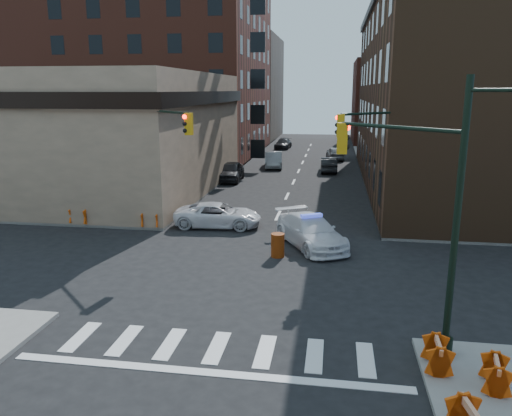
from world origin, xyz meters
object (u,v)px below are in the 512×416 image
(pedestrian_b, at_px, (125,209))
(pedestrian_a, at_px, (139,208))
(parked_car_wnear, at_px, (231,171))
(parked_car_enear, at_px, (329,165))
(barricade_nw_a, at_px, (151,220))
(pickup, at_px, (218,215))
(barricade_se_a, at_px, (496,374))
(barrel_road, at_px, (278,245))
(parked_car_wfar, at_px, (274,160))
(barrel_bank, at_px, (207,213))
(police_car, at_px, (311,231))

(pedestrian_b, bearing_deg, pedestrian_a, 68.82)
(parked_car_wnear, xyz_separation_m, parked_car_enear, (8.40, 6.09, -0.12))
(pedestrian_b, bearing_deg, barricade_nw_a, -2.09)
(pickup, relative_size, barricade_se_a, 4.57)
(pickup, height_order, parked_car_enear, parked_car_enear)
(barrel_road, bearing_deg, parked_car_wnear, 107.93)
(parked_car_wfar, bearing_deg, barrel_bank, -100.68)
(barricade_se_a, bearing_deg, parked_car_wfar, 25.77)
(parked_car_wfar, bearing_deg, parked_car_wnear, -115.71)
(pedestrian_b, bearing_deg, barricade_se_a, -32.93)
(pickup, relative_size, pedestrian_a, 3.22)
(pickup, relative_size, barrel_bank, 5.51)
(pedestrian_a, xyz_separation_m, barricade_se_a, (15.67, -14.85, -0.37))
(parked_car_enear, xyz_separation_m, pedestrian_a, (-10.86, -21.03, 0.21))
(police_car, height_order, barrel_road, police_car)
(parked_car_wfar, xyz_separation_m, barrel_bank, (-1.44, -21.82, -0.34))
(parked_car_wfar, relative_size, parked_car_enear, 1.12)
(pickup, bearing_deg, pedestrian_a, 87.20)
(barrel_road, relative_size, barrel_bank, 1.25)
(pedestrian_b, distance_m, barricade_nw_a, 1.75)
(pickup, bearing_deg, barrel_road, -143.33)
(parked_car_wfar, height_order, pedestrian_b, pedestrian_b)
(pedestrian_b, bearing_deg, barrel_road, -14.78)
(pedestrian_a, distance_m, barricade_nw_a, 1.67)
(parked_car_enear, height_order, barricade_se_a, parked_car_enear)
(barrel_bank, distance_m, barricade_nw_a, 3.57)
(police_car, xyz_separation_m, barrel_bank, (-6.50, 4.14, -0.32))
(police_car, distance_m, barrel_bank, 7.72)
(pickup, distance_m, barrel_road, 6.26)
(barrel_road, height_order, barrel_bank, barrel_road)
(barrel_road, xyz_separation_m, barrel_bank, (-5.03, 6.04, -0.11))
(pedestrian_b, bearing_deg, parked_car_enear, 70.60)
(parked_car_enear, height_order, pedestrian_b, pedestrian_b)
(parked_car_enear, relative_size, barrel_road, 3.80)
(pedestrian_b, xyz_separation_m, barrel_bank, (4.27, 2.13, -0.64))
(barricade_se_a, bearing_deg, pedestrian_b, 59.46)
(barricade_nw_a, bearing_deg, pedestrian_a, 133.46)
(pedestrian_a, height_order, barricade_se_a, pedestrian_a)
(parked_car_wfar, xyz_separation_m, barricade_nw_a, (-4.06, -24.24, -0.21))
(parked_car_enear, bearing_deg, parked_car_wfar, -22.78)
(police_car, xyz_separation_m, parked_car_wnear, (-7.84, 17.80, 0.05))
(parked_car_enear, distance_m, pedestrian_b, 24.64)
(parked_car_wnear, xyz_separation_m, barrel_road, (6.37, -19.69, -0.26))
(police_car, xyz_separation_m, parked_car_wfar, (-5.06, 25.96, 0.02))
(parked_car_enear, distance_m, barricade_se_a, 36.20)
(pickup, relative_size, barrel_road, 4.40)
(parked_car_enear, bearing_deg, police_car, 86.09)
(parked_car_wnear, distance_m, barrel_bank, 13.72)
(police_car, relative_size, parked_car_wfar, 1.11)
(parked_car_wnear, relative_size, barrel_road, 4.28)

